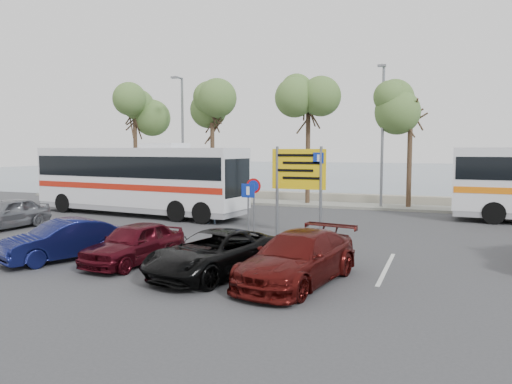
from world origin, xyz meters
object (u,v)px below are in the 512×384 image
(direction_sign, at_px, (299,176))
(coach_bus_left, at_px, (138,182))
(pedestrian_near, at_px, (211,205))
(car_silver_a, at_px, (6,214))
(car_blue, at_px, (63,240))
(car_maroon, at_px, (298,258))
(street_lamp_right, at_px, (382,129))
(suv_black, at_px, (215,253))
(car_red, at_px, (134,243))
(street_lamp_left, at_px, (182,132))

(direction_sign, distance_m, coach_bus_left, 10.33)
(coach_bus_left, relative_size, pedestrian_near, 7.01)
(car_silver_a, bearing_deg, car_blue, -27.94)
(coach_bus_left, relative_size, car_blue, 3.20)
(coach_bus_left, bearing_deg, car_silver_a, -113.91)
(car_silver_a, bearing_deg, car_maroon, -12.73)
(street_lamp_right, height_order, coach_bus_left, street_lamp_right)
(suv_black, xyz_separation_m, pedestrian_near, (-4.24, 8.50, 0.26))
(car_blue, height_order, pedestrian_near, pedestrian_near)
(suv_black, bearing_deg, car_red, -171.57)
(direction_sign, xyz_separation_m, car_red, (-3.40, -6.33, -1.79))
(street_lamp_left, distance_m, car_blue, 18.23)
(street_lamp_right, xyz_separation_m, suv_black, (-2.50, -17.02, -3.98))
(suv_black, relative_size, pedestrian_near, 2.53)
(coach_bus_left, height_order, pedestrian_near, coach_bus_left)
(coach_bus_left, bearing_deg, pedestrian_near, -16.66)
(direction_sign, xyz_separation_m, car_blue, (-5.80, -6.70, -1.79))
(coach_bus_left, height_order, car_blue, coach_bus_left)
(direction_sign, bearing_deg, pedestrian_near, 159.21)
(direction_sign, height_order, car_silver_a, direction_sign)
(street_lamp_left, distance_m, direction_sign, 15.24)
(street_lamp_left, xyz_separation_m, direction_sign, (11.00, -10.32, -2.17))
(car_red, distance_m, suv_black, 2.92)
(car_blue, xyz_separation_m, suv_black, (5.30, 0.00, -0.02))
(coach_bus_left, height_order, car_maroon, coach_bus_left)
(car_blue, distance_m, car_maroon, 7.70)
(suv_black, bearing_deg, car_blue, -164.25)
(car_maroon, distance_m, pedestrian_near, 10.79)
(street_lamp_left, height_order, pedestrian_near, street_lamp_left)
(direction_sign, bearing_deg, car_blue, -130.91)
(street_lamp_left, xyz_separation_m, street_lamp_right, (13.00, 0.00, 0.00))
(coach_bus_left, bearing_deg, car_blue, -68.41)
(street_lamp_left, relative_size, street_lamp_right, 1.00)
(direction_sign, relative_size, coach_bus_left, 0.29)
(car_maroon, bearing_deg, direction_sign, 116.71)
(street_lamp_left, bearing_deg, pedestrian_near, -53.71)
(car_silver_a, xyz_separation_m, suv_black, (11.95, -3.92, -0.06))
(direction_sign, height_order, coach_bus_left, coach_bus_left)
(car_silver_a, bearing_deg, pedestrian_near, 33.27)
(car_silver_a, xyz_separation_m, car_maroon, (14.35, -3.92, -0.01))
(car_red, bearing_deg, car_blue, -165.52)
(car_silver_a, bearing_deg, car_red, -18.84)
(direction_sign, height_order, car_blue, direction_sign)
(coach_bus_left, xyz_separation_m, car_red, (6.36, -9.63, -1.12))
(car_blue, bearing_deg, suv_black, 23.39)
(car_silver_a, relative_size, car_blue, 1.03)
(car_maroon, bearing_deg, pedestrian_near, 138.92)
(street_lamp_right, xyz_separation_m, car_red, (-5.40, -16.65, -3.96))
(car_silver_a, distance_m, suv_black, 12.58)
(coach_bus_left, height_order, car_red, coach_bus_left)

